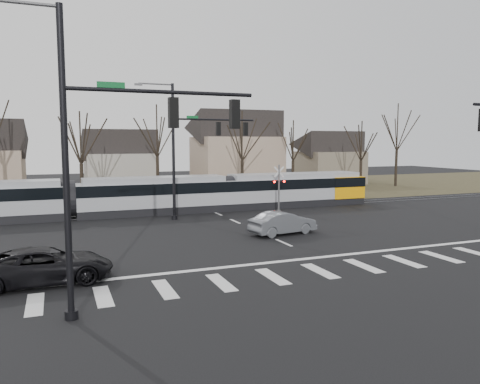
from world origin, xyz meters
name	(u,v)px	position (x,y,z in m)	size (l,w,h in m)	color
ground	(300,250)	(0.00, 0.00, 0.00)	(140.00, 140.00, 0.00)	black
grass_verge	(168,192)	(0.00, 32.00, 0.01)	(140.00, 28.00, 0.01)	#38331E
crosswalk	(342,268)	(0.00, -4.00, 0.01)	(27.00, 2.60, 0.01)	silver
stop_line	(318,258)	(0.00, -1.80, 0.01)	(28.00, 0.35, 0.01)	silver
lane_dashes	(210,210)	(0.00, 16.00, 0.01)	(0.18, 30.00, 0.01)	silver
rail_pair	(211,210)	(0.00, 15.80, 0.03)	(90.00, 1.52, 0.06)	#59595E
tram	(153,194)	(-4.91, 16.00, 1.65)	(39.89, 2.96, 3.02)	gray
sedan	(283,223)	(1.11, 4.34, 0.73)	(4.66, 2.28, 1.47)	#53565B
suv	(45,265)	(-12.87, -1.35, 0.76)	(5.53, 2.66, 1.52)	black
signal_pole_near_left	(116,148)	(-10.41, -6.00, 5.70)	(9.28, 0.44, 10.20)	black
signal_pole_far	(194,144)	(-2.41, 12.50, 5.70)	(9.28, 0.44, 10.20)	black
rail_crossing_signal	(279,190)	(5.00, 12.79, 1.89)	(1.08, 0.36, 4.00)	#59595B
tree_row	(199,150)	(2.00, 26.00, 5.00)	(59.20, 7.20, 10.00)	black
house_b	(120,158)	(-5.00, 36.00, 3.97)	(8.64, 7.56, 7.65)	gray
house_c	(236,147)	(9.00, 33.00, 5.23)	(10.80, 8.64, 10.10)	gray
house_d	(330,155)	(24.00, 35.00, 3.97)	(8.64, 7.56, 7.65)	#685D4C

